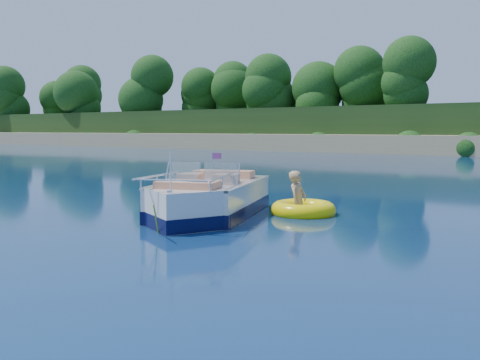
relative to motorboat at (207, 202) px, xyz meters
The scene contains 4 objects.
ground 2.75m from the motorboat, 95.43° to the right, with size 160.00×160.00×0.00m, color #091640.
motorboat is the anchor object (origin of this frame).
tow_tube 2.28m from the motorboat, 44.38° to the left, with size 1.90×1.90×0.40m.
boy 2.20m from the motorboat, 47.07° to the left, with size 0.57×0.37×1.55m, color tan.
Camera 1 is at (7.68, -6.70, 1.99)m, focal length 40.00 mm.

